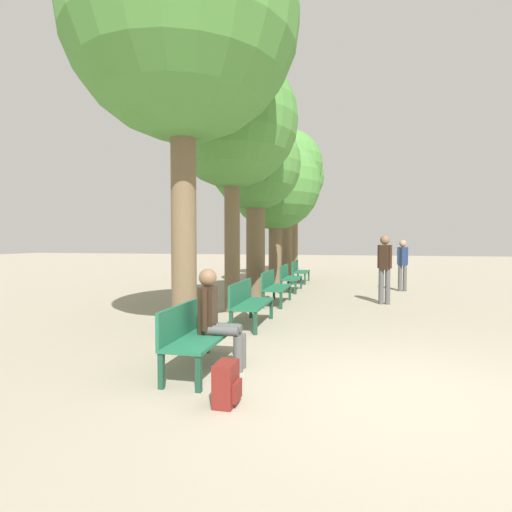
{
  "coord_description": "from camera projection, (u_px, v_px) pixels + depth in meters",
  "views": [
    {
      "loc": [
        -0.4,
        -4.34,
        1.61
      ],
      "look_at": [
        -2.35,
        4.05,
        1.27
      ],
      "focal_mm": 28.0,
      "sensor_mm": 36.0,
      "label": 1
    }
  ],
  "objects": [
    {
      "name": "tree_row_0",
      "position": [
        182.0,
        24.0,
        6.21
      ],
      "size": [
        3.67,
        3.67,
        6.86
      ],
      "color": "brown",
      "rests_on": "ground_plane"
    },
    {
      "name": "bench_row_1",
      "position": [
        248.0,
        300.0,
        7.53
      ],
      "size": [
        0.52,
        1.52,
        0.83
      ],
      "color": "#1E6042",
      "rests_on": "ground_plane"
    },
    {
      "name": "pedestrian_mid",
      "position": [
        403.0,
        262.0,
        12.6
      ],
      "size": [
        0.33,
        0.28,
        1.62
      ],
      "color": "#4C4C4C",
      "rests_on": "ground_plane"
    },
    {
      "name": "tree_row_5",
      "position": [
        295.0,
        179.0,
        19.21
      ],
      "size": [
        2.79,
        2.79,
        6.03
      ],
      "color": "brown",
      "rests_on": "ground_plane"
    },
    {
      "name": "backpack",
      "position": [
        227.0,
        384.0,
        3.89
      ],
      "size": [
        0.23,
        0.32,
        0.42
      ],
      "color": "maroon",
      "rests_on": "ground_plane"
    },
    {
      "name": "tree_row_4",
      "position": [
        287.0,
        168.0,
        16.68
      ],
      "size": [
        3.0,
        3.0,
        6.24
      ],
      "color": "brown",
      "rests_on": "ground_plane"
    },
    {
      "name": "ground_plane",
      "position": [
        386.0,
        393.0,
        4.2
      ],
      "size": [
        80.0,
        80.0,
        0.0
      ],
      "primitive_type": "plane",
      "color": "gray"
    },
    {
      "name": "bench_row_3",
      "position": [
        289.0,
        276.0,
        12.65
      ],
      "size": [
        0.52,
        1.52,
        0.83
      ],
      "color": "#1E6042",
      "rests_on": "ground_plane"
    },
    {
      "name": "tree_row_2",
      "position": [
        256.0,
        168.0,
        11.16
      ],
      "size": [
        2.55,
        2.55,
        5.02
      ],
      "color": "brown",
      "rests_on": "ground_plane"
    },
    {
      "name": "tree_row_1",
      "position": [
        232.0,
        123.0,
        8.87
      ],
      "size": [
        2.96,
        2.96,
        5.75
      ],
      "color": "brown",
      "rests_on": "ground_plane"
    },
    {
      "name": "bench_row_2",
      "position": [
        274.0,
        285.0,
        10.09
      ],
      "size": [
        0.52,
        1.52,
        0.83
      ],
      "color": "#1E6042",
      "rests_on": "ground_plane"
    },
    {
      "name": "bench_row_4",
      "position": [
        299.0,
        270.0,
        15.21
      ],
      "size": [
        0.52,
        1.52,
        0.83
      ],
      "color": "#1E6042",
      "rests_on": "ground_plane"
    },
    {
      "name": "tree_row_3",
      "position": [
        275.0,
        185.0,
        14.15
      ],
      "size": [
        3.21,
        3.21,
        5.21
      ],
      "color": "brown",
      "rests_on": "ground_plane"
    },
    {
      "name": "bench_row_0",
      "position": [
        196.0,
        331.0,
        4.97
      ],
      "size": [
        0.52,
        1.52,
        0.83
      ],
      "color": "#1E6042",
      "rests_on": "ground_plane"
    },
    {
      "name": "pedestrian_near",
      "position": [
        385.0,
        265.0,
        10.02
      ],
      "size": [
        0.35,
        0.3,
        1.74
      ],
      "color": "#4C4C4C",
      "rests_on": "ground_plane"
    },
    {
      "name": "person_seated",
      "position": [
        216.0,
        316.0,
        5.0
      ],
      "size": [
        0.59,
        0.33,
        1.25
      ],
      "color": "#4C4C4C",
      "rests_on": "ground_plane"
    }
  ]
}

